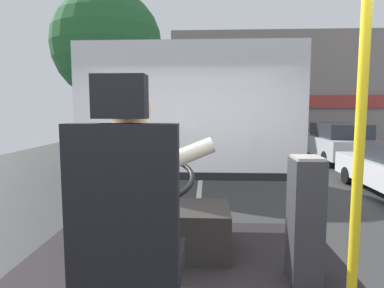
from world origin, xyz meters
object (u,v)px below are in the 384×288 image
(handrail_pole, at_px, (358,167))
(parked_car_blue, at_px, (298,134))
(fare_box, at_px, (305,220))
(bus_driver, at_px, (134,195))
(parked_car_silver, at_px, (337,142))
(driver_seat, at_px, (129,245))
(steering_console, at_px, (165,227))

(handrail_pole, relative_size, parked_car_blue, 0.44)
(fare_box, height_order, parked_car_blue, fare_box)
(handrail_pole, xyz_separation_m, fare_box, (0.04, 0.84, -0.53))
(bus_driver, xyz_separation_m, handrail_pole, (1.02, -0.12, 0.17))
(parked_car_silver, bearing_deg, driver_seat, -115.34)
(parked_car_blue, bearing_deg, fare_box, -105.19)
(steering_console, relative_size, parked_car_silver, 0.26)
(driver_seat, relative_size, bus_driver, 1.66)
(fare_box, relative_size, parked_car_blue, 0.21)
(steering_console, bearing_deg, bus_driver, -90.00)
(parked_car_silver, bearing_deg, handrail_pole, -110.98)
(driver_seat, height_order, parked_car_blue, driver_seat)
(driver_seat, relative_size, parked_car_blue, 0.31)
(driver_seat, relative_size, fare_box, 1.52)
(handrail_pole, relative_size, parked_car_silver, 0.46)
(parked_car_silver, bearing_deg, bus_driver, -115.57)
(handrail_pole, bearing_deg, fare_box, 87.60)
(steering_console, relative_size, handrail_pole, 0.56)
(bus_driver, bearing_deg, handrail_pole, -6.96)
(driver_seat, distance_m, handrail_pole, 1.09)
(fare_box, bearing_deg, parked_car_silver, 67.68)
(steering_console, height_order, fare_box, fare_box)
(steering_console, distance_m, parked_car_blue, 16.79)
(bus_driver, height_order, parked_car_blue, bus_driver)
(driver_seat, bearing_deg, steering_console, 90.00)
(driver_seat, xyz_separation_m, parked_car_silver, (5.36, 11.32, -0.62))
(driver_seat, height_order, parked_car_silver, driver_seat)
(fare_box, relative_size, parked_car_silver, 0.21)
(bus_driver, bearing_deg, parked_car_silver, 64.43)
(bus_driver, distance_m, handrail_pole, 1.04)
(driver_seat, bearing_deg, bus_driver, 90.00)
(parked_car_blue, bearing_deg, driver_seat, -107.74)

